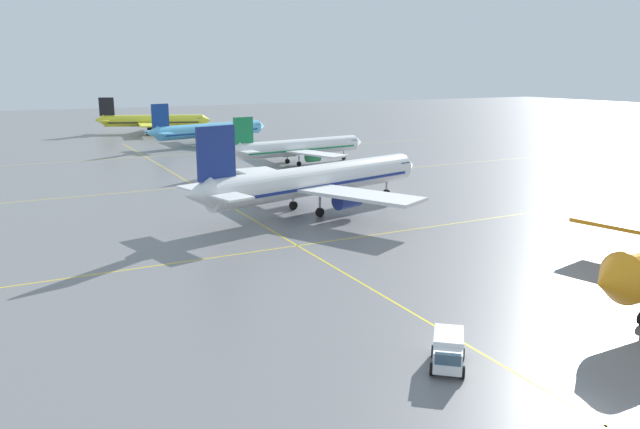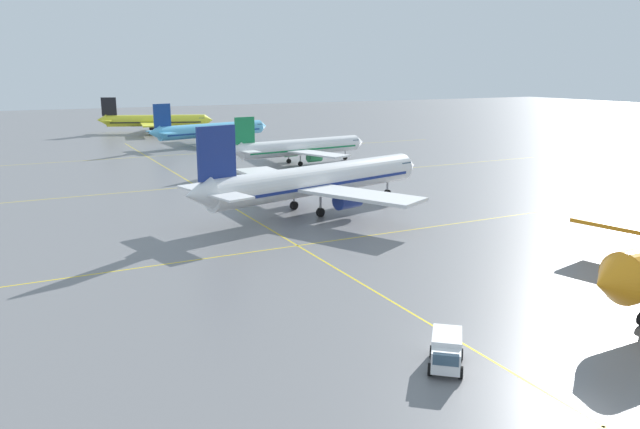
{
  "view_description": "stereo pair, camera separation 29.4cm",
  "coord_description": "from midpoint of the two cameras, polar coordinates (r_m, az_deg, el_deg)",
  "views": [
    {
      "loc": [
        -27.53,
        -21.47,
        18.94
      ],
      "look_at": [
        0.86,
        33.67,
        4.23
      ],
      "focal_mm": 34.56,
      "sensor_mm": 36.0,
      "label": 1
    },
    {
      "loc": [
        -27.27,
        -21.61,
        18.94
      ],
      "look_at": [
        0.86,
        33.67,
        4.23
      ],
      "focal_mm": 34.56,
      "sensor_mm": 36.0,
      "label": 2
    }
  ],
  "objects": [
    {
      "name": "airliner_far_right_stand",
      "position": [
        194.18,
        -15.01,
        8.38
      ],
      "size": [
        33.26,
        28.48,
        10.66
      ],
      "color": "yellow",
      "rests_on": "ground"
    },
    {
      "name": "airliner_far_left_stand",
      "position": [
        159.94,
        -10.03,
        7.68
      ],
      "size": [
        34.44,
        29.34,
        10.85
      ],
      "color": "#5BB7E5",
      "rests_on": "ground"
    },
    {
      "name": "ground_plane",
      "position": [
        39.66,
        22.63,
        -16.29
      ],
      "size": [
        600.0,
        600.0,
        0.0
      ],
      "primitive_type": "plane",
      "color": "slate"
    },
    {
      "name": "service_truck_red_van",
      "position": [
        41.64,
        11.83,
        -12.2
      ],
      "size": [
        4.04,
        4.34,
        2.1
      ],
      "color": "white",
      "rests_on": "ground"
    },
    {
      "name": "taxiway_markings",
      "position": [
        85.44,
        -7.57,
        0.42
      ],
      "size": [
        151.12,
        173.48,
        0.01
      ],
      "color": "yellow",
      "rests_on": "ground"
    },
    {
      "name": "airliner_second_row",
      "position": [
        83.06,
        -0.31,
        3.18
      ],
      "size": [
        39.78,
        33.86,
        12.51
      ],
      "color": "white",
      "rests_on": "ground"
    },
    {
      "name": "airliner_third_row",
      "position": [
        125.28,
        -1.83,
        6.23
      ],
      "size": [
        32.34,
        27.67,
        10.05
      ],
      "color": "white",
      "rests_on": "ground"
    }
  ]
}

